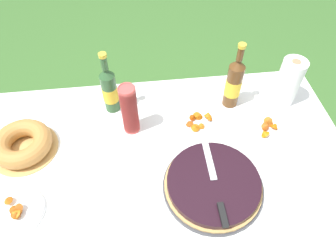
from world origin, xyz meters
TOP-DOWN VIEW (x-y plane):
  - ground_plane at (0.00, 0.00)m, footprint 16.00×16.00m
  - garden_table at (0.00, 0.00)m, footprint 1.65×0.96m
  - tablecloth at (0.00, 0.00)m, footprint 1.66×0.97m
  - berry_tart at (0.20, -0.16)m, footprint 0.39×0.39m
  - serving_knife at (0.20, -0.19)m, footprint 0.03×0.38m
  - bundt_cake at (-0.56, 0.11)m, footprint 0.28×0.28m
  - cup_stack at (-0.10, 0.17)m, footprint 0.07×0.07m
  - cider_bottle_green at (-0.19, 0.32)m, footprint 0.07×0.07m
  - cider_bottle_amber at (0.38, 0.28)m, footprint 0.07×0.07m
  - snack_plate_near at (0.50, 0.10)m, footprint 0.19×0.19m
  - snack_plate_left at (-0.54, -0.18)m, footprint 0.20×0.20m
  - snack_plate_right at (0.20, 0.18)m, footprint 0.23×0.23m
  - paper_towel_roll at (0.64, 0.27)m, footprint 0.11×0.11m

SIDE VIEW (x-z plane):
  - ground_plane at x=0.00m, z-range 0.00..0.00m
  - garden_table at x=0.00m, z-range 0.29..1.00m
  - tablecloth at x=0.00m, z-range 0.65..0.75m
  - snack_plate_right at x=0.20m, z-range 0.70..0.75m
  - snack_plate_left at x=-0.54m, z-range 0.70..0.76m
  - snack_plate_near at x=0.50m, z-range 0.70..0.76m
  - berry_tart at x=0.20m, z-range 0.71..0.77m
  - bundt_cake at x=-0.56m, z-range 0.71..0.80m
  - serving_knife at x=0.20m, z-range 0.77..0.78m
  - paper_towel_roll at x=0.64m, z-range 0.71..0.95m
  - cider_bottle_green at x=-0.19m, z-range 0.68..1.00m
  - cup_stack at x=-0.10m, z-range 0.71..0.97m
  - cider_bottle_amber at x=0.38m, z-range 0.67..1.02m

